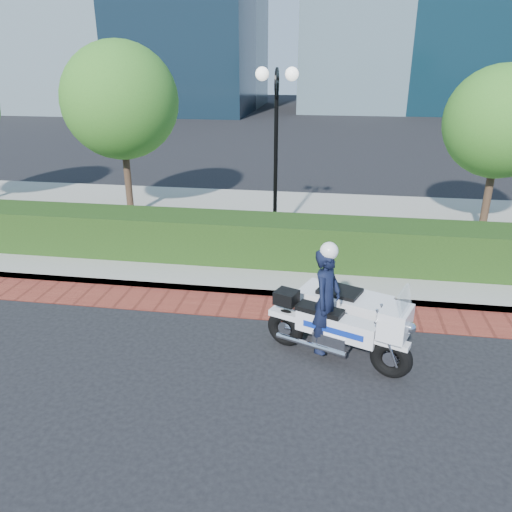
# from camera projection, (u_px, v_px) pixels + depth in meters

# --- Properties ---
(ground) EXTENTS (120.00, 120.00, 0.00)m
(ground) POSITION_uv_depth(u_px,v_px,m) (180.00, 343.00, 8.58)
(ground) COLOR black
(ground) RESTS_ON ground
(brick_strip) EXTENTS (60.00, 1.00, 0.01)m
(brick_strip) POSITION_uv_depth(u_px,v_px,m) (202.00, 303.00, 9.95)
(brick_strip) COLOR maroon
(brick_strip) RESTS_ON ground
(sidewalk) EXTENTS (60.00, 8.00, 0.15)m
(sidewalk) POSITION_uv_depth(u_px,v_px,m) (243.00, 228.00, 14.05)
(sidewalk) COLOR gray
(sidewalk) RESTS_ON ground
(hedge_main) EXTENTS (18.00, 1.20, 1.00)m
(hedge_main) POSITION_uv_depth(u_px,v_px,m) (224.00, 237.00, 11.64)
(hedge_main) COLOR black
(hedge_main) RESTS_ON sidewalk
(lamppost) EXTENTS (1.02, 0.70, 4.21)m
(lamppost) POSITION_uv_depth(u_px,v_px,m) (276.00, 128.00, 12.10)
(lamppost) COLOR black
(lamppost) RESTS_ON sidewalk
(tree_b) EXTENTS (3.20, 3.20, 4.89)m
(tree_b) POSITION_uv_depth(u_px,v_px,m) (120.00, 101.00, 13.77)
(tree_b) COLOR #332319
(tree_b) RESTS_ON sidewalk
(tree_c) EXTENTS (2.80, 2.80, 4.30)m
(tree_c) POSITION_uv_depth(u_px,v_px,m) (501.00, 122.00, 12.46)
(tree_c) COLOR #332319
(tree_c) RESTS_ON sidewalk
(police_motorcycle) EXTENTS (2.36, 2.17, 1.99)m
(police_motorcycle) POSITION_uv_depth(u_px,v_px,m) (339.00, 312.00, 8.17)
(police_motorcycle) COLOR black
(police_motorcycle) RESTS_ON ground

